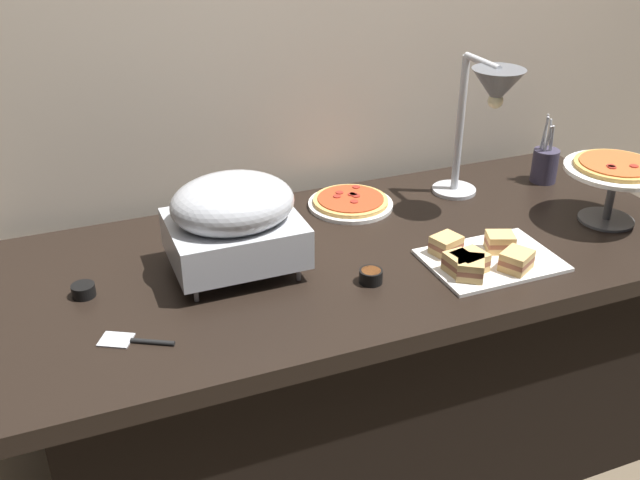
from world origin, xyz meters
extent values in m
plane|color=brown|center=(0.00, 0.00, 0.00)|extent=(8.00, 8.00, 0.00)
cube|color=#B7A893|center=(0.00, 0.50, 1.20)|extent=(4.40, 0.04, 2.40)
cube|color=black|center=(0.00, 0.00, 0.73)|extent=(1.90, 0.84, 0.05)
cube|color=black|center=(0.00, 0.00, 0.35)|extent=(1.75, 0.74, 0.71)
cylinder|color=#B7BABF|center=(-0.49, -0.09, 0.78)|extent=(0.01, 0.01, 0.04)
cylinder|color=#B7BABF|center=(-0.23, -0.09, 0.78)|extent=(0.01, 0.01, 0.04)
cylinder|color=#B7BABF|center=(-0.49, 0.13, 0.78)|extent=(0.01, 0.01, 0.04)
cylinder|color=#B7BABF|center=(-0.23, 0.13, 0.78)|extent=(0.01, 0.01, 0.04)
cube|color=#B7BABF|center=(-0.36, 0.02, 0.85)|extent=(0.33, 0.27, 0.11)
ellipsoid|color=#B7BABF|center=(-0.36, 0.02, 0.95)|extent=(0.31, 0.26, 0.14)
cylinder|color=#B7BABF|center=(0.43, 0.23, 0.77)|extent=(0.14, 0.14, 0.01)
cylinder|color=#B7BABF|center=(0.43, 0.23, 0.99)|extent=(0.02, 0.02, 0.43)
cylinder|color=#B7BABF|center=(0.43, 0.15, 1.20)|extent=(0.02, 0.17, 0.02)
cone|color=#595B60|center=(0.43, 0.07, 1.15)|extent=(0.15, 0.15, 0.10)
sphere|color=#F9EAB2|center=(0.43, 0.07, 1.11)|extent=(0.04, 0.04, 0.04)
cylinder|color=white|center=(0.07, 0.26, 0.77)|extent=(0.26, 0.26, 0.01)
cylinder|color=#DBA856|center=(0.07, 0.26, 0.78)|extent=(0.23, 0.23, 0.01)
cylinder|color=#AD3D1E|center=(0.07, 0.26, 0.79)|extent=(0.20, 0.20, 0.00)
cylinder|color=maroon|center=(0.09, 0.28, 0.79)|extent=(0.02, 0.02, 0.00)
cylinder|color=maroon|center=(0.07, 0.23, 0.79)|extent=(0.02, 0.02, 0.00)
cylinder|color=maroon|center=(0.06, 0.31, 0.79)|extent=(0.02, 0.02, 0.00)
cylinder|color=maroon|center=(0.04, 0.28, 0.79)|extent=(0.02, 0.02, 0.00)
cylinder|color=maroon|center=(0.12, 0.33, 0.79)|extent=(0.02, 0.02, 0.00)
cylinder|color=maroon|center=(0.09, 0.28, 0.79)|extent=(0.02, 0.02, 0.00)
cylinder|color=maroon|center=(0.10, 0.26, 0.79)|extent=(0.02, 0.02, 0.00)
cylinder|color=#595B60|center=(0.74, -0.11, 0.84)|extent=(0.02, 0.02, 0.16)
cylinder|color=#595B60|center=(0.74, -0.11, 0.76)|extent=(0.16, 0.16, 0.01)
cylinder|color=white|center=(0.74, -0.11, 0.92)|extent=(0.29, 0.29, 0.01)
cylinder|color=gold|center=(0.74, -0.11, 0.94)|extent=(0.24, 0.24, 0.01)
cylinder|color=#C65628|center=(0.74, -0.11, 0.94)|extent=(0.21, 0.21, 0.00)
cylinder|color=maroon|center=(0.70, -0.13, 0.95)|extent=(0.02, 0.02, 0.00)
cylinder|color=maroon|center=(0.69, -0.14, 0.95)|extent=(0.02, 0.02, 0.00)
cylinder|color=maroon|center=(0.76, -0.16, 0.95)|extent=(0.02, 0.02, 0.00)
cube|color=white|center=(0.28, -0.20, 0.77)|extent=(0.35, 0.25, 0.01)
cube|color=tan|center=(0.31, -0.27, 0.78)|extent=(0.10, 0.10, 0.02)
cube|color=brown|center=(0.31, -0.27, 0.80)|extent=(0.10, 0.10, 0.01)
cube|color=tan|center=(0.31, -0.27, 0.81)|extent=(0.10, 0.10, 0.02)
cube|color=tan|center=(0.16, -0.23, 0.78)|extent=(0.07, 0.08, 0.02)
cube|color=brown|center=(0.16, -0.23, 0.80)|extent=(0.07, 0.08, 0.01)
cube|color=tan|center=(0.16, -0.23, 0.81)|extent=(0.07, 0.08, 0.02)
cube|color=tan|center=(0.18, -0.25, 0.78)|extent=(0.10, 0.10, 0.02)
cube|color=brown|center=(0.18, -0.25, 0.80)|extent=(0.10, 0.10, 0.01)
cube|color=tan|center=(0.18, -0.25, 0.81)|extent=(0.10, 0.10, 0.02)
cube|color=tan|center=(0.33, -0.17, 0.78)|extent=(0.09, 0.08, 0.02)
cube|color=brown|center=(0.33, -0.17, 0.80)|extent=(0.09, 0.08, 0.01)
cube|color=tan|center=(0.33, -0.17, 0.81)|extent=(0.09, 0.08, 0.02)
cube|color=tan|center=(0.18, -0.13, 0.78)|extent=(0.09, 0.08, 0.02)
cube|color=brown|center=(0.18, -0.13, 0.80)|extent=(0.09, 0.08, 0.01)
cube|color=tan|center=(0.18, -0.13, 0.81)|extent=(0.09, 0.08, 0.02)
cube|color=tan|center=(0.19, -0.23, 0.78)|extent=(0.10, 0.09, 0.02)
cube|color=brown|center=(0.19, -0.23, 0.80)|extent=(0.10, 0.09, 0.01)
cube|color=tan|center=(0.19, -0.23, 0.81)|extent=(0.10, 0.09, 0.02)
cylinder|color=black|center=(-0.74, 0.03, 0.78)|extent=(0.06, 0.06, 0.03)
cylinder|color=maroon|center=(-0.74, 0.03, 0.79)|extent=(0.05, 0.05, 0.01)
cylinder|color=black|center=(-0.06, -0.17, 0.78)|extent=(0.06, 0.06, 0.03)
cylinder|color=#562D14|center=(-0.06, -0.17, 0.79)|extent=(0.05, 0.05, 0.01)
cylinder|color=#383347|center=(0.75, 0.20, 0.82)|extent=(0.08, 0.08, 0.11)
cylinder|color=#B7BABF|center=(0.74, 0.22, 0.89)|extent=(0.01, 0.04, 0.19)
cylinder|color=#B7BABF|center=(0.75, 0.19, 0.88)|extent=(0.02, 0.02, 0.18)
cylinder|color=#B7BABF|center=(0.75, 0.19, 0.88)|extent=(0.03, 0.03, 0.17)
cylinder|color=#B7BABF|center=(0.74, 0.21, 0.89)|extent=(0.02, 0.02, 0.19)
cylinder|color=#B7BABF|center=(0.73, 0.19, 0.88)|extent=(0.01, 0.03, 0.16)
cube|color=#B7BABF|center=(-0.70, -0.19, 0.76)|extent=(0.09, 0.08, 0.00)
cylinder|color=black|center=(-0.62, -0.23, 0.76)|extent=(0.09, 0.06, 0.01)
camera|label=1|loc=(-0.76, -1.58, 1.72)|focal=40.55mm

